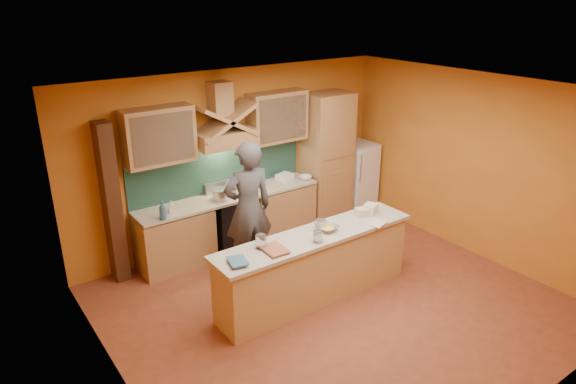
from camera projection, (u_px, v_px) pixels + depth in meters
floor at (334, 305)px, 6.79m from camera, size 5.50×5.00×0.01m
ceiling at (343, 93)px, 5.77m from camera, size 5.50×5.00×0.01m
wall_back at (235, 158)px, 8.17m from camera, size 5.50×0.02×2.80m
wall_front at (530, 300)px, 4.39m from camera, size 5.50×0.02×2.80m
wall_left at (115, 275)px, 4.79m from camera, size 0.02×5.00×2.80m
wall_right at (475, 166)px, 7.78m from camera, size 0.02×5.00×2.80m
base_cabinet_left at (175, 240)px, 7.62m from camera, size 1.10×0.60×0.86m
base_cabinet_right at (280, 210)px, 8.65m from camera, size 1.10×0.60×0.86m
counter_top at (229, 196)px, 7.96m from camera, size 3.00×0.62×0.04m
stove at (230, 223)px, 8.13m from camera, size 0.60×0.58×0.90m
backsplash at (219, 170)px, 8.05m from camera, size 3.00×0.03×0.70m
range_hood at (225, 138)px, 7.67m from camera, size 0.92×0.50×0.24m
hood_chimney at (220, 99)px, 7.53m from camera, size 0.30×0.30×0.50m
upper_cabinet_left at (159, 136)px, 7.11m from camera, size 1.00×0.35×0.80m
upper_cabinet_right at (277, 117)px, 8.20m from camera, size 1.00×0.35×0.80m
pantry_column at (326, 159)px, 8.93m from camera, size 0.80×0.60×2.30m
fridge at (357, 177)px, 9.52m from camera, size 0.58×0.60×1.30m
trim_column_left at (112, 204)px, 7.03m from camera, size 0.20×0.30×2.30m
island_body at (315, 268)px, 6.80m from camera, size 2.80×0.55×0.88m
island_top at (316, 236)px, 6.63m from camera, size 2.90×0.62×0.05m
person at (248, 209)px, 7.29m from camera, size 0.78×0.58×1.97m
pot_large at (220, 195)px, 7.76m from camera, size 0.27×0.27×0.18m
pot_small at (232, 192)px, 7.97m from camera, size 0.26×0.26×0.13m
soap_bottle_a at (171, 206)px, 7.32m from camera, size 0.10×0.10×0.17m
soap_bottle_b at (163, 210)px, 7.06m from camera, size 0.11×0.11×0.27m
bowl_back at (306, 178)px, 8.61m from camera, size 0.21×0.21×0.07m
dish_rack at (285, 177)px, 8.62m from camera, size 0.31×0.27×0.09m
book_lower at (265, 252)px, 6.12m from camera, size 0.28×0.36×0.03m
book_upper at (229, 263)px, 5.86m from camera, size 0.27×0.32×0.02m
jar_large at (261, 242)px, 6.23m from camera, size 0.17×0.17×0.18m
jar_small at (318, 237)px, 6.39m from camera, size 0.14×0.14×0.14m
kitchen_scale at (320, 225)px, 6.77m from camera, size 0.17×0.17×0.11m
mixing_bowl at (327, 228)px, 6.71m from camera, size 0.30×0.30×0.07m
cloth at (377, 223)px, 6.91m from camera, size 0.30×0.26×0.02m
grocery_bag_a at (370, 209)px, 7.22m from camera, size 0.26×0.24×0.13m
grocery_bag_b at (362, 212)px, 7.15m from camera, size 0.21×0.18×0.11m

